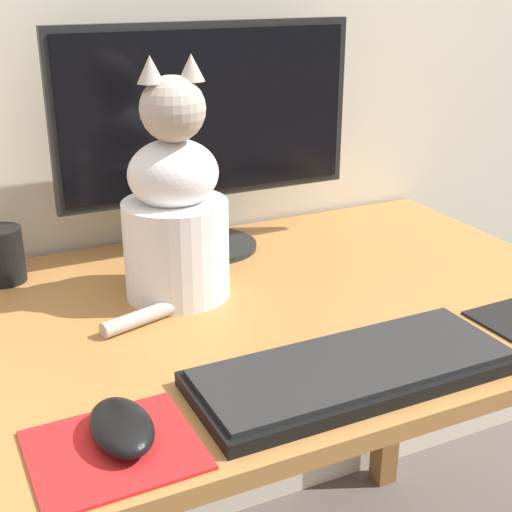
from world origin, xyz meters
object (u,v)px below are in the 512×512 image
at_px(monitor, 207,126).
at_px(cat, 175,212).
at_px(keyboard, 354,370).
at_px(pen_cup, 2,254).
at_px(computer_mouse_left, 121,427).

bearing_deg(monitor, cat, -126.25).
xyz_separation_m(keyboard, cat, (-0.11, 0.33, 0.12)).
xyz_separation_m(cat, pen_cup, (-0.24, 0.17, -0.09)).
distance_m(monitor, cat, 0.22).
bearing_deg(pen_cup, cat, -35.52).
height_order(monitor, keyboard, monitor).
height_order(monitor, pen_cup, monitor).
bearing_deg(keyboard, computer_mouse_left, -179.34).
bearing_deg(computer_mouse_left, monitor, 58.66).
bearing_deg(keyboard, monitor, 88.96).
height_order(keyboard, pen_cup, pen_cup).
distance_m(keyboard, pen_cup, 0.61).
relative_size(monitor, keyboard, 1.28).
distance_m(monitor, keyboard, 0.54).
xyz_separation_m(computer_mouse_left, cat, (0.18, 0.33, 0.12)).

